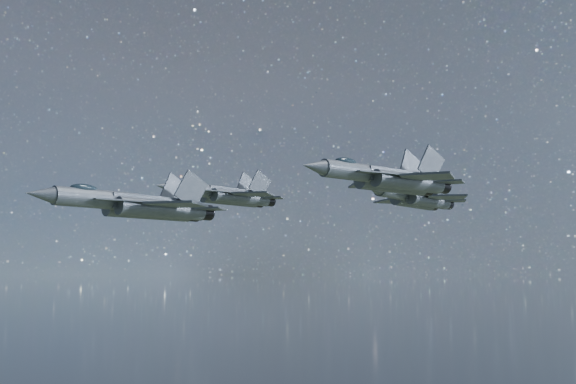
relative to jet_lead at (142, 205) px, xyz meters
name	(u,v)px	position (x,y,z in m)	size (l,w,h in m)	color
jet_lead	(142,205)	(0.00, 0.00, 0.00)	(18.73, 12.62, 4.72)	#373D44
jet_left	(227,195)	(15.77, 18.17, 3.73)	(18.47, 12.40, 4.67)	#373D44
jet_right	(390,179)	(21.24, -8.82, 2.74)	(18.52, 12.77, 4.65)	#373D44
jet_slot	(415,198)	(31.50, 0.40, 2.43)	(16.85, 11.12, 4.31)	#373D44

